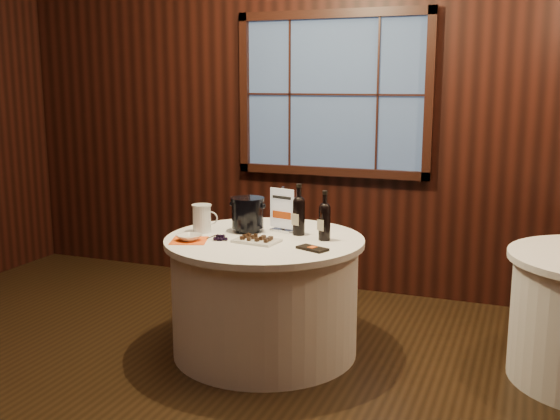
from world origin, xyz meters
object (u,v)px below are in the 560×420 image
at_px(grape_bunch, 220,238).
at_px(port_bottle_left, 299,213).
at_px(main_table, 265,295).
at_px(sign_stand, 283,216).
at_px(glass_pitcher, 202,218).
at_px(port_bottle_right, 325,219).
at_px(chocolate_box, 312,249).
at_px(cracker_bowl, 189,237).
at_px(chocolate_plate, 257,240).
at_px(ice_bucket, 248,214).

bearing_deg(grape_bunch, port_bottle_left, 38.87).
xyz_separation_m(main_table, sign_stand, (0.05, 0.21, 0.49)).
bearing_deg(glass_pitcher, port_bottle_right, -9.89).
relative_size(main_table, grape_bunch, 8.60).
height_order(sign_stand, chocolate_box, sign_stand).
bearing_deg(cracker_bowl, chocolate_box, 5.24).
relative_size(chocolate_box, cracker_bowl, 1.27).
relative_size(port_bottle_right, chocolate_plate, 1.08).
bearing_deg(grape_bunch, glass_pitcher, 142.04).
bearing_deg(main_table, chocolate_box, -24.93).
relative_size(main_table, sign_stand, 4.25).
height_order(sign_stand, cracker_bowl, sign_stand).
height_order(sign_stand, port_bottle_left, port_bottle_left).
bearing_deg(ice_bucket, grape_bunch, -101.67).
bearing_deg(cracker_bowl, ice_bucket, 57.66).
relative_size(main_table, ice_bucket, 5.57).
bearing_deg(chocolate_plate, cracker_bowl, -162.85).
relative_size(ice_bucket, cracker_bowl, 1.56).
xyz_separation_m(chocolate_box, grape_bunch, (-0.62, 0.01, 0.01)).
xyz_separation_m(main_table, port_bottle_right, (0.37, 0.08, 0.52)).
relative_size(main_table, glass_pitcher, 6.86).
relative_size(port_bottle_left, chocolate_plate, 1.15).
bearing_deg(sign_stand, port_bottle_right, -6.95).
xyz_separation_m(main_table, grape_bunch, (-0.23, -0.17, 0.40)).
distance_m(ice_bucket, chocolate_plate, 0.32).
bearing_deg(chocolate_box, port_bottle_left, 143.36).
bearing_deg(ice_bucket, chocolate_plate, -55.19).
xyz_separation_m(main_table, cracker_bowl, (-0.41, -0.25, 0.40)).
bearing_deg(sign_stand, grape_bunch, -113.00).
distance_m(sign_stand, port_bottle_left, 0.14).
height_order(chocolate_plate, chocolate_box, chocolate_plate).
xyz_separation_m(ice_bucket, glass_pitcher, (-0.27, -0.13, -0.03)).
xyz_separation_m(main_table, chocolate_plate, (-0.00, -0.12, 0.40)).
bearing_deg(glass_pitcher, grape_bunch, -53.78).
xyz_separation_m(chocolate_box, glass_pitcher, (-0.83, 0.18, 0.09)).
xyz_separation_m(port_bottle_left, chocolate_box, (0.21, -0.34, -0.14)).
relative_size(port_bottle_right, glass_pitcher, 1.69).
distance_m(main_table, grape_bunch, 0.49).
xyz_separation_m(port_bottle_left, cracker_bowl, (-0.58, -0.41, -0.12)).
xyz_separation_m(sign_stand, cracker_bowl, (-0.45, -0.46, -0.08)).
xyz_separation_m(chocolate_plate, chocolate_box, (0.38, -0.05, -0.01)).
xyz_separation_m(sign_stand, port_bottle_right, (0.33, -0.12, 0.03)).
height_order(sign_stand, port_bottle_right, port_bottle_right).
bearing_deg(port_bottle_right, main_table, -142.87).
distance_m(main_table, ice_bucket, 0.55).
distance_m(port_bottle_right, glass_pitcher, 0.83).
relative_size(port_bottle_left, ice_bucket, 1.46).
xyz_separation_m(port_bottle_left, grape_bunch, (-0.41, -0.33, -0.13)).
distance_m(ice_bucket, chocolate_box, 0.64).
bearing_deg(port_bottle_left, glass_pitcher, -148.65).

